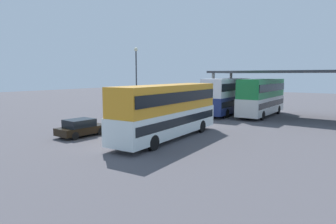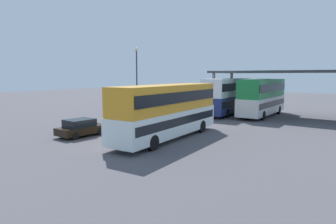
{
  "view_description": "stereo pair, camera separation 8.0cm",
  "coord_description": "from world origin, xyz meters",
  "px_view_note": "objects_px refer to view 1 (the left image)",
  "views": [
    {
      "loc": [
        13.5,
        -15.6,
        4.73
      ],
      "look_at": [
        1.34,
        2.34,
        2.0
      ],
      "focal_mm": 31.5,
      "sensor_mm": 36.0,
      "label": 1
    },
    {
      "loc": [
        13.57,
        -15.55,
        4.73
      ],
      "look_at": [
        1.34,
        2.34,
        2.0
      ],
      "focal_mm": 31.5,
      "sensor_mm": 36.0,
      "label": 2
    }
  ],
  "objects_px": {
    "parked_hatchback": "(81,128)",
    "lamppost_tall": "(136,73)",
    "double_decker_mid_row": "(262,96)",
    "double_decker_near_canopy": "(227,95)",
    "double_decker_main": "(168,109)"
  },
  "relations": [
    {
      "from": "parked_hatchback",
      "to": "lamppost_tall",
      "type": "bearing_deg",
      "value": 26.36
    },
    {
      "from": "parked_hatchback",
      "to": "double_decker_mid_row",
      "type": "relative_size",
      "value": 0.39
    },
    {
      "from": "double_decker_main",
      "to": "lamppost_tall",
      "type": "xyz_separation_m",
      "value": [
        -11.21,
        9.67,
        2.81
      ]
    },
    {
      "from": "double_decker_near_canopy",
      "to": "parked_hatchback",
      "type": "bearing_deg",
      "value": 164.86
    },
    {
      "from": "double_decker_near_canopy",
      "to": "lamppost_tall",
      "type": "relative_size",
      "value": 1.31
    },
    {
      "from": "double_decker_main",
      "to": "double_decker_mid_row",
      "type": "bearing_deg",
      "value": -9.43
    },
    {
      "from": "parked_hatchback",
      "to": "double_decker_mid_row",
      "type": "height_order",
      "value": "double_decker_mid_row"
    },
    {
      "from": "parked_hatchback",
      "to": "lamppost_tall",
      "type": "distance_m",
      "value": 14.45
    },
    {
      "from": "parked_hatchback",
      "to": "double_decker_near_canopy",
      "type": "xyz_separation_m",
      "value": [
        4.2,
        18.63,
        1.68
      ]
    },
    {
      "from": "double_decker_mid_row",
      "to": "lamppost_tall",
      "type": "height_order",
      "value": "lamppost_tall"
    },
    {
      "from": "lamppost_tall",
      "to": "double_decker_main",
      "type": "bearing_deg",
      "value": -40.78
    },
    {
      "from": "double_decker_near_canopy",
      "to": "lamppost_tall",
      "type": "height_order",
      "value": "lamppost_tall"
    },
    {
      "from": "double_decker_near_canopy",
      "to": "double_decker_mid_row",
      "type": "relative_size",
      "value": 1.04
    },
    {
      "from": "double_decker_main",
      "to": "double_decker_near_canopy",
      "type": "bearing_deg",
      "value": 4.77
    },
    {
      "from": "double_decker_main",
      "to": "double_decker_near_canopy",
      "type": "height_order",
      "value": "double_decker_near_canopy"
    }
  ]
}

